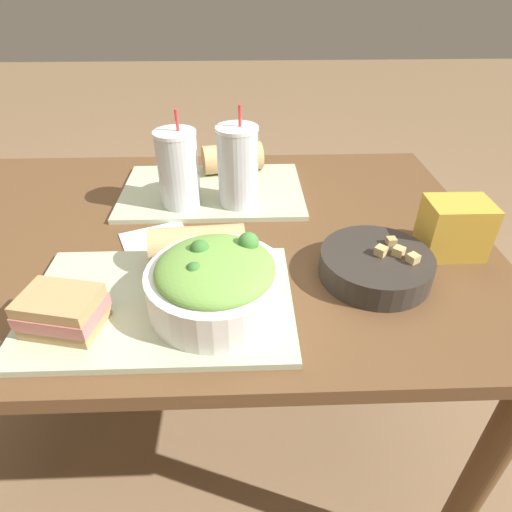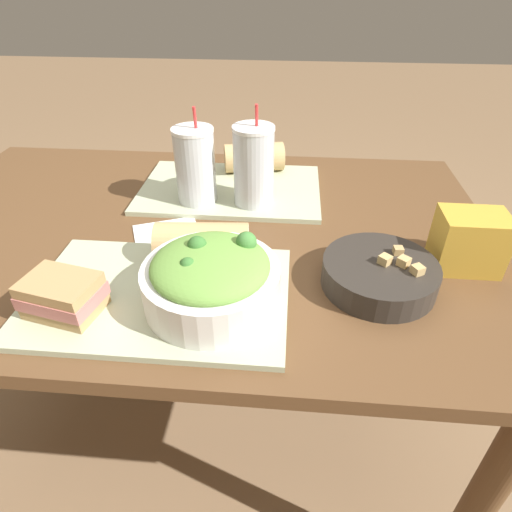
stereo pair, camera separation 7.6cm
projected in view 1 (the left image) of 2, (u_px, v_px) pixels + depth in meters
The scene contains 13 objects.
ground_plane at pixel (202, 432), 1.38m from camera, with size 12.00×12.00×0.00m, color #846647.
dining_table at pixel (182, 269), 1.00m from camera, with size 1.35×0.87×0.77m.
tray_near at pixel (162, 302), 0.74m from camera, with size 0.46×0.30×0.01m.
tray_far at pixel (213, 191), 1.09m from camera, with size 0.46×0.30×0.01m.
salad_bowl at pixel (216, 281), 0.70m from camera, with size 0.23×0.23×0.11m.
soup_bowl at pixel (376, 264), 0.80m from camera, with size 0.21×0.21×0.07m.
sandwich_near at pixel (62, 311), 0.67m from camera, with size 0.14×0.11×0.06m.
baguette_near at pixel (199, 246), 0.81m from camera, with size 0.18×0.09×0.08m.
baguette_far at pixel (233, 158), 1.16m from camera, with size 0.17×0.11×0.08m.
drink_cup_dark at pixel (179, 171), 0.98m from camera, with size 0.09×0.09×0.22m.
drink_cup_red at pixel (238, 169), 0.98m from camera, with size 0.09×0.09×0.23m.
chip_bag at pixel (454, 228), 0.85m from camera, with size 0.12×0.09×0.11m.
napkin_folded at pixel (155, 238), 0.92m from camera, with size 0.17×0.14×0.00m.
Camera 1 is at (0.15, -0.81, 1.26)m, focal length 30.00 mm.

